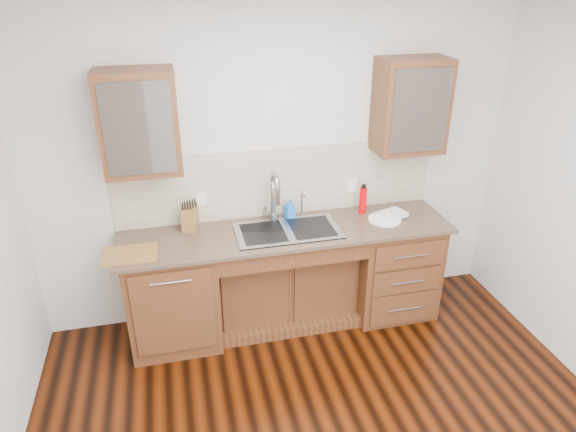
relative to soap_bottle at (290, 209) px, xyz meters
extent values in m
cube|color=silver|center=(-0.07, 0.15, 0.36)|extent=(4.00, 0.10, 2.70)
cube|color=#593014|center=(-1.02, -0.21, -0.55)|extent=(0.70, 0.62, 0.88)
cube|color=#593014|center=(-0.07, -0.12, -0.64)|extent=(1.20, 0.44, 0.70)
cube|color=#593014|center=(0.88, -0.21, -0.55)|extent=(0.70, 0.62, 0.88)
cube|color=#84705B|center=(-0.07, -0.22, -0.10)|extent=(2.70, 0.65, 0.03)
cube|color=beige|center=(-0.07, 0.09, 0.21)|extent=(2.70, 0.02, 0.59)
cube|color=#9E9EA5|center=(-0.07, -0.24, -0.17)|extent=(0.84, 0.46, 0.19)
cylinder|color=#999993|center=(-0.14, -0.01, 0.12)|extent=(0.04, 0.04, 0.40)
cylinder|color=#999993|center=(0.11, 0.00, 0.04)|extent=(0.02, 0.02, 0.24)
cube|color=#593014|center=(-1.12, -0.07, 0.83)|extent=(0.55, 0.34, 0.75)
cube|color=#593014|center=(0.98, -0.07, 0.83)|extent=(0.55, 0.34, 0.75)
cube|color=white|center=(-0.72, 0.08, 0.13)|extent=(0.08, 0.01, 0.12)
cube|color=white|center=(0.58, 0.08, 0.13)|extent=(0.08, 0.01, 0.12)
imported|color=#1C7AE8|center=(0.00, 0.00, 0.00)|extent=(0.09, 0.10, 0.17)
cylinder|color=#DF0006|center=(0.63, -0.05, 0.03)|extent=(0.07, 0.07, 0.23)
cylinder|color=white|center=(0.76, -0.24, -0.08)|extent=(0.29, 0.29, 0.02)
cube|color=silver|center=(0.84, -0.21, -0.05)|extent=(0.27, 0.23, 0.04)
cube|color=#9C7B45|center=(-0.83, 0.00, 0.01)|extent=(0.15, 0.20, 0.19)
cube|color=#984C26|center=(-1.30, -0.34, -0.08)|extent=(0.41, 0.29, 0.02)
imported|color=silver|center=(-1.20, -0.07, 0.78)|extent=(0.15, 0.15, 0.11)
imported|color=white|center=(-1.04, -0.07, 0.78)|extent=(0.12, 0.12, 0.09)
imported|color=white|center=(0.91, -0.07, 0.78)|extent=(0.14, 0.14, 0.10)
imported|color=white|center=(1.05, -0.07, 0.78)|extent=(0.11, 0.11, 0.09)
camera|label=1|loc=(-0.92, -3.79, 1.84)|focal=32.00mm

